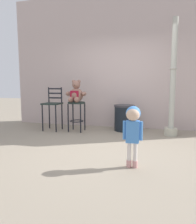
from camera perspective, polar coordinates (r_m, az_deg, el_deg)
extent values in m
plane|color=gray|center=(4.09, 2.22, -9.45)|extent=(24.00, 24.00, 0.00)
cube|color=#BBA6A1|center=(6.06, 6.84, 13.06)|extent=(6.33, 0.30, 3.58)
cylinder|color=black|center=(5.41, -5.72, 2.47)|extent=(0.43, 0.43, 0.04)
cylinder|color=black|center=(5.36, -7.89, -1.61)|extent=(0.03, 0.03, 0.70)
cylinder|color=black|center=(5.25, -4.63, -1.76)|extent=(0.03, 0.03, 0.70)
cylinder|color=black|center=(5.66, -6.64, -1.12)|extent=(0.03, 0.03, 0.70)
cylinder|color=black|center=(5.55, -3.52, -1.25)|extent=(0.03, 0.03, 0.70)
torus|color=black|center=(5.47, -5.66, -2.38)|extent=(0.35, 0.35, 0.02)
sphere|color=#896153|center=(5.39, -5.75, 4.49)|extent=(0.34, 0.34, 0.34)
cube|color=maroon|center=(5.26, -6.28, 4.50)|extent=(0.21, 0.03, 0.20)
sphere|color=#896153|center=(5.39, -5.78, 7.22)|extent=(0.20, 0.20, 0.20)
ellipsoid|color=#805C4E|center=(5.31, -6.11, 7.08)|extent=(0.08, 0.06, 0.06)
sphere|color=black|center=(5.28, -6.20, 7.10)|extent=(0.02, 0.02, 0.02)
sphere|color=#896153|center=(5.41, -6.50, 8.06)|extent=(0.08, 0.08, 0.08)
sphere|color=#896153|center=(5.36, -5.08, 8.09)|extent=(0.08, 0.08, 0.08)
ellipsoid|color=#896153|center=(5.44, -7.89, 4.84)|extent=(0.12, 0.19, 0.11)
ellipsoid|color=#896153|center=(5.30, -3.75, 4.83)|extent=(0.12, 0.19, 0.11)
ellipsoid|color=#896153|center=(5.28, -7.13, 3.29)|extent=(0.12, 0.29, 0.14)
ellipsoid|color=#896153|center=(5.22, -5.56, 3.27)|extent=(0.12, 0.29, 0.14)
cylinder|color=#CF928E|center=(3.22, 8.18, -13.34)|extent=(0.07, 0.07, 0.10)
cylinder|color=silver|center=(3.16, 8.25, -10.24)|extent=(0.06, 0.06, 0.26)
cylinder|color=#CF928E|center=(3.21, 9.77, -13.42)|extent=(0.07, 0.07, 0.10)
cylinder|color=silver|center=(3.15, 9.85, -10.31)|extent=(0.06, 0.06, 0.26)
cube|color=#4382CF|center=(3.08, 9.15, -5.16)|extent=(0.18, 0.10, 0.31)
cylinder|color=#4382CF|center=(3.09, 6.98, -4.78)|extent=(0.05, 0.05, 0.27)
cylinder|color=#4382CF|center=(3.07, 11.35, -4.96)|extent=(0.05, 0.05, 0.27)
sphere|color=#D8B293|center=(3.03, 9.25, -0.59)|extent=(0.19, 0.19, 0.19)
sphere|color=#4486D7|center=(3.06, 9.30, -0.35)|extent=(0.21, 0.21, 0.21)
cylinder|color=black|center=(5.53, 6.95, -1.80)|extent=(0.50, 0.50, 0.61)
cylinder|color=#2D2D33|center=(5.49, 7.00, 1.60)|extent=(0.52, 0.52, 0.05)
cylinder|color=#B1AE98|center=(5.29, 18.68, -4.95)|extent=(0.29, 0.29, 0.18)
cylinder|color=#AFAFA2|center=(5.18, 19.29, 9.46)|extent=(0.12, 0.12, 2.46)
torus|color=#ADA89E|center=(5.18, 19.35, 10.81)|extent=(0.17, 0.17, 0.04)
cube|color=black|center=(5.62, -12.06, 2.18)|extent=(0.43, 0.43, 0.03)
cylinder|color=black|center=(5.59, -14.48, -1.57)|extent=(0.03, 0.03, 0.67)
cylinder|color=black|center=(5.42, -11.10, -1.75)|extent=(0.03, 0.03, 0.67)
cylinder|color=black|center=(5.91, -12.75, -1.04)|extent=(0.03, 0.03, 0.67)
cylinder|color=black|center=(5.75, -9.51, -1.19)|extent=(0.03, 0.03, 0.67)
cylinder|color=black|center=(5.85, -12.91, 4.48)|extent=(0.03, 0.03, 0.40)
cylinder|color=black|center=(5.69, -9.63, 4.48)|extent=(0.03, 0.03, 0.40)
cube|color=black|center=(5.77, -11.28, 3.70)|extent=(0.37, 0.02, 0.04)
cube|color=black|center=(5.77, -11.31, 4.88)|extent=(0.37, 0.02, 0.04)
cube|color=black|center=(5.76, -11.34, 6.06)|extent=(0.37, 0.02, 0.04)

